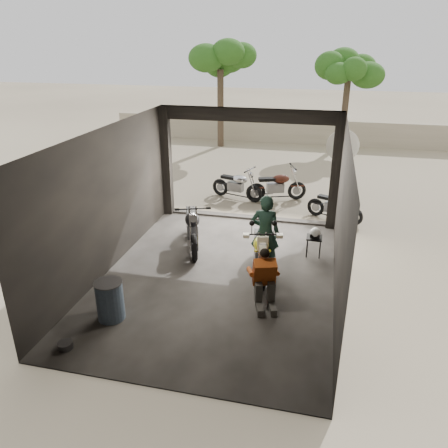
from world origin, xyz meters
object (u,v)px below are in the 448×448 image
at_px(outside_bike_a, 237,183).
at_px(mechanic, 265,281).
at_px(main_bike, 260,249).
at_px(sign_post, 341,160).
at_px(rider, 265,233).
at_px(stool, 314,240).
at_px(outside_bike_b, 277,184).
at_px(oil_drum, 110,301).
at_px(helmet, 315,233).
at_px(left_bike, 192,224).
at_px(outside_bike_c, 335,204).

relative_size(outside_bike_a, mechanic, 1.40).
height_order(main_bike, sign_post, sign_post).
relative_size(rider, stool, 3.50).
relative_size(outside_bike_b, oil_drum, 2.16).
relative_size(oil_drum, sign_post, 0.30).
height_order(outside_bike_a, helmet, outside_bike_a).
bearing_deg(outside_bike_b, rider, 163.81).
xyz_separation_m(left_bike, mechanic, (2.17, -2.26, -0.06)).
xyz_separation_m(outside_bike_c, sign_post, (0.04, -0.02, 1.31)).
bearing_deg(left_bike, stool, -16.49).
height_order(left_bike, stool, left_bike).
relative_size(main_bike, rider, 1.04).
height_order(main_bike, helmet, main_bike).
xyz_separation_m(mechanic, stool, (0.84, 2.46, -0.14)).
bearing_deg(rider, main_bike, 77.79).
height_order(mechanic, helmet, mechanic).
relative_size(main_bike, outside_bike_b, 1.09).
bearing_deg(outside_bike_b, left_bike, 137.83).
relative_size(mechanic, helmet, 4.23).
height_order(main_bike, outside_bike_a, main_bike).
xyz_separation_m(stool, helmet, (0.01, -0.02, 0.20)).
xyz_separation_m(stool, oil_drum, (-3.58, -3.52, -0.04)).
distance_m(outside_bike_c, mechanic, 5.08).
bearing_deg(oil_drum, outside_bike_c, 55.75).
distance_m(helmet, oil_drum, 5.02).
height_order(rider, helmet, rider).
height_order(oil_drum, sign_post, sign_post).
height_order(outside_bike_a, oil_drum, outside_bike_a).
bearing_deg(mechanic, oil_drum, -176.13).
relative_size(stool, sign_post, 0.19).
distance_m(outside_bike_c, helmet, 2.52).
relative_size(left_bike, helmet, 6.92).
bearing_deg(outside_bike_a, rider, -142.95).
xyz_separation_m(left_bike, helmet, (3.01, 0.17, -0.01)).
bearing_deg(helmet, outside_bike_a, 127.86).
bearing_deg(outside_bike_a, stool, -125.97).
bearing_deg(outside_bike_c, outside_bike_b, 78.62).
bearing_deg(outside_bike_b, outside_bike_c, -145.32).
bearing_deg(outside_bike_c, sign_post, -91.89).
distance_m(left_bike, helmet, 3.02).
bearing_deg(outside_bike_c, main_bike, -179.84).
height_order(outside_bike_c, mechanic, mechanic).
xyz_separation_m(outside_bike_b, helmet, (1.37, -3.79, 0.06)).
bearing_deg(rider, sign_post, -116.95).
distance_m(main_bike, outside_bike_a, 5.01).
relative_size(main_bike, left_bike, 0.99).
bearing_deg(stool, oil_drum, -135.51).
bearing_deg(left_bike, helmet, -16.97).
relative_size(outside_bike_c, oil_drum, 1.90).
height_order(left_bike, sign_post, sign_post).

